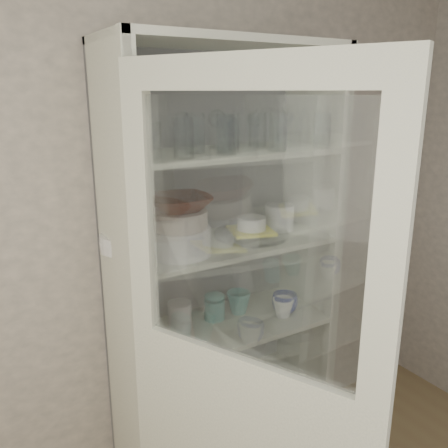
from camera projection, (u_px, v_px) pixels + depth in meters
wall_back at (162, 226)px, 2.18m from camera, size 3.60×0.02×2.60m
pantry_cabinet at (217, 301)px, 2.24m from camera, size 1.00×0.45×2.10m
cupboard_door at (243, 419)px, 1.53m from camera, size 0.43×0.83×2.00m
tumbler_0 at (184, 138)px, 1.71m from camera, size 0.08×0.08×0.15m
tumbler_1 at (152, 140)px, 1.71m from camera, size 0.08×0.08×0.13m
tumbler_2 at (227, 136)px, 1.80m from camera, size 0.08×0.08×0.15m
tumbler_3 at (231, 136)px, 1.85m from camera, size 0.07×0.07×0.14m
tumbler_4 at (278, 132)px, 1.92m from camera, size 0.09×0.09×0.15m
tumbler_5 at (280, 133)px, 1.98m from camera, size 0.08×0.08×0.14m
tumbler_6 at (322, 130)px, 2.05m from camera, size 0.08×0.08×0.15m
tumbler_7 at (129, 138)px, 1.79m from camera, size 0.08×0.08×0.13m
tumbler_8 at (133, 136)px, 1.80m from camera, size 0.09×0.09×0.15m
tumbler_9 at (225, 132)px, 2.00m from camera, size 0.08×0.08×0.15m
tumbler_10 at (231, 131)px, 2.01m from camera, size 0.09×0.09×0.15m
tumbler_11 at (258, 130)px, 2.07m from camera, size 0.08×0.08×0.15m
goblet_0 at (124, 134)px, 1.87m from camera, size 0.07×0.07×0.15m
goblet_1 at (217, 127)px, 2.03m from camera, size 0.08×0.08×0.18m
goblet_2 at (255, 126)px, 2.18m from camera, size 0.07×0.07×0.17m
goblet_3 at (286, 125)px, 2.26m from camera, size 0.07×0.07×0.16m
plate_stack_front at (180, 241)px, 1.91m from camera, size 0.25×0.25×0.11m
plate_stack_back at (127, 241)px, 1.97m from camera, size 0.23×0.23×0.07m
cream_bowl at (179, 219)px, 1.88m from camera, size 0.30×0.30×0.07m
terracotta_bowl at (179, 203)px, 1.86m from camera, size 0.28×0.28×0.06m
glass_platter at (251, 234)px, 2.16m from camera, size 0.40×0.40×0.02m
yellow_trivet at (251, 231)px, 2.15m from camera, size 0.23×0.23×0.01m
white_ramekin at (251, 223)px, 2.14m from camera, size 0.15×0.15×0.06m
grey_bowl_stack at (279, 217)px, 2.25m from camera, size 0.13×0.13×0.12m
mug_blue at (285, 303)px, 2.29m from camera, size 0.14×0.14×0.10m
mug_teal at (239, 302)px, 2.29m from camera, size 0.12×0.12×0.11m
mug_white at (283, 308)px, 2.25m from camera, size 0.11×0.11×0.09m
teal_jar at (215, 308)px, 2.22m from camera, size 0.10×0.10×0.12m
measuring_cups at (176, 343)px, 1.99m from camera, size 0.09×0.09×0.04m
white_canister at (180, 316)px, 2.13m from camera, size 0.11×0.11×0.13m
cream_dish at (171, 410)px, 2.15m from camera, size 0.34×0.34×0.08m
tin_box at (231, 391)px, 2.31m from camera, size 0.24×0.19×0.06m
tumbler_12 at (195, 133)px, 1.87m from camera, size 0.08×0.08×0.16m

